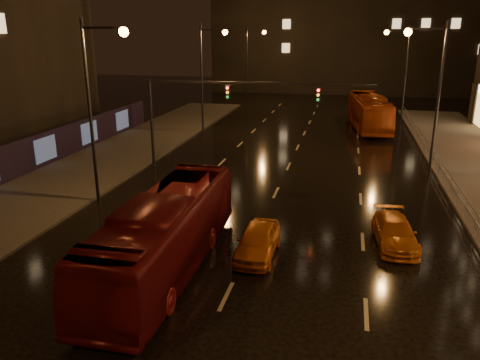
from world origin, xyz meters
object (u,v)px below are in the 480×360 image
Objects in this scene: bus_red at (166,233)px; taxi_near at (258,241)px; bus_curb at (369,112)px; taxi_far at (395,232)px.

bus_red reaches higher than taxi_near.
taxi_near is (-5.50, -30.35, -1.00)m from bus_curb.
bus_curb is (8.86, 32.40, 0.08)m from bus_red.
bus_curb is at bearing 80.22° from taxi_near.
bus_curb is 27.90m from taxi_far.
bus_curb is 30.86m from taxi_near.
bus_curb is 2.88× the size of taxi_far.
bus_curb is 3.03× the size of taxi_near.
taxi_far is at bearing 23.30° from taxi_near.
bus_red is at bearing -148.10° from taxi_near.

